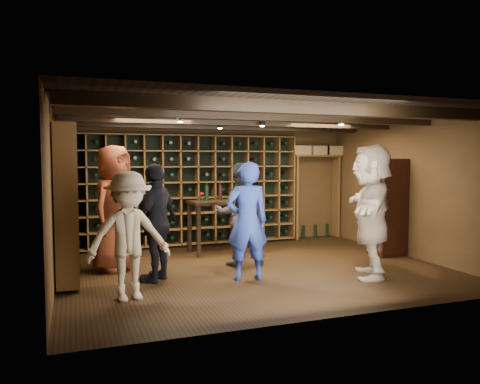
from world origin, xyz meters
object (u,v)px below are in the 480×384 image
object	(u,v)px
tasting_table	(224,207)
display_cabinet	(387,209)
guest_woman_black	(157,222)
guest_red_floral	(114,208)
man_grey_suit	(240,214)
man_blue_shirt	(247,221)
guest_beige	(371,211)
guest_khaki	(129,236)

from	to	relation	value
tasting_table	display_cabinet	bearing A→B (deg)	-28.47
guest_woman_black	guest_red_floral	bearing A→B (deg)	-108.15
man_grey_suit	guest_red_floral	xyz separation A→B (m)	(-2.00, 0.32, 0.14)
man_blue_shirt	guest_beige	bearing A→B (deg)	170.67
guest_woman_black	man_grey_suit	bearing A→B (deg)	150.32
guest_woman_black	man_blue_shirt	bearing A→B (deg)	113.22
guest_red_floral	guest_beige	size ratio (longest dim) A/B	1.00
display_cabinet	guest_beige	size ratio (longest dim) A/B	0.88
display_cabinet	tasting_table	xyz separation A→B (m)	(-2.76, 1.26, 0.01)
display_cabinet	guest_woman_black	distance (m)	4.34
display_cabinet	guest_beige	bearing A→B (deg)	-134.63
guest_beige	tasting_table	world-z (taller)	guest_beige
guest_red_floral	guest_woman_black	xyz separation A→B (m)	(0.52, -0.86, -0.14)
man_grey_suit	tasting_table	world-z (taller)	man_grey_suit
man_grey_suit	guest_khaki	size ratio (longest dim) A/B	1.06
man_blue_shirt	guest_woman_black	world-z (taller)	man_blue_shirt
man_blue_shirt	tasting_table	world-z (taller)	man_blue_shirt
display_cabinet	man_grey_suit	distance (m)	2.85
man_blue_shirt	guest_khaki	world-z (taller)	man_blue_shirt
guest_red_floral	guest_woman_black	distance (m)	1.01
display_cabinet	man_grey_suit	bearing A→B (deg)	177.53
guest_woman_black	guest_khaki	size ratio (longest dim) A/B	1.06
guest_khaki	tasting_table	size ratio (longest dim) A/B	1.19
man_blue_shirt	guest_red_floral	xyz separation A→B (m)	(-1.78, 1.25, 0.13)
guest_red_floral	guest_khaki	xyz separation A→B (m)	(0.04, -1.66, -0.19)
guest_red_floral	tasting_table	world-z (taller)	guest_red_floral
guest_khaki	display_cabinet	bearing A→B (deg)	6.95
man_grey_suit	guest_red_floral	bearing A→B (deg)	8.82
man_blue_shirt	man_grey_suit	world-z (taller)	man_blue_shirt
man_blue_shirt	guest_khaki	size ratio (longest dim) A/B	1.07
man_blue_shirt	man_grey_suit	xyz separation A→B (m)	(0.22, 0.93, -0.01)
display_cabinet	man_blue_shirt	distance (m)	3.17
guest_woman_black	guest_khaki	world-z (taller)	guest_woman_black
display_cabinet	guest_khaki	bearing A→B (deg)	-165.79
man_grey_suit	guest_woman_black	xyz separation A→B (m)	(-1.48, -0.53, 0.00)
guest_woman_black	tasting_table	bearing A→B (deg)	177.37
guest_woman_black	guest_beige	distance (m)	3.19
guest_khaki	tasting_table	world-z (taller)	guest_khaki
guest_khaki	tasting_table	bearing A→B (deg)	43.14
guest_beige	guest_red_floral	bearing A→B (deg)	-85.22
man_grey_suit	guest_beige	size ratio (longest dim) A/B	0.86
man_grey_suit	tasting_table	xyz separation A→B (m)	(0.09, 1.14, 0.01)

